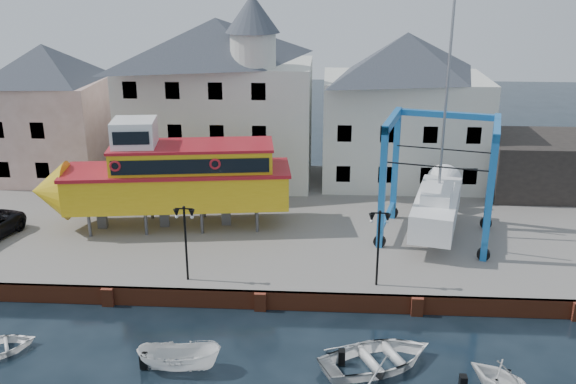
{
  "coord_description": "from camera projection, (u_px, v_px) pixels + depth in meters",
  "views": [
    {
      "loc": [
        3.21,
        -29.06,
        16.91
      ],
      "look_at": [
        1.0,
        7.0,
        4.0
      ],
      "focal_mm": 40.0,
      "sensor_mm": 36.0,
      "label": 1
    }
  ],
  "objects": [
    {
      "name": "building_pink",
      "position": [
        49.0,
        112.0,
        49.07
      ],
      "size": [
        8.0,
        7.0,
        10.3
      ],
      "color": "tan",
      "rests_on": "hardstanding"
    },
    {
      "name": "motorboat_b",
      "position": [
        377.0,
        366.0,
        28.53
      ],
      "size": [
        6.35,
        5.6,
        1.09
      ],
      "primitive_type": "imported",
      "rotation": [
        0.0,
        0.0,
        2.0
      ],
      "color": "white",
      "rests_on": "ground"
    },
    {
      "name": "lamp_post_left",
      "position": [
        185.0,
        224.0,
        33.14
      ],
      "size": [
        1.12,
        0.32,
        4.2
      ],
      "color": "black",
      "rests_on": "hardstanding"
    },
    {
      "name": "travel_lift",
      "position": [
        438.0,
        196.0,
        39.44
      ],
      "size": [
        7.72,
        9.75,
        14.27
      ],
      "rotation": [
        0.0,
        0.0,
        -0.25
      ],
      "color": "#1B679F",
      "rests_on": "hardstanding"
    },
    {
      "name": "lamp_post_right",
      "position": [
        379.0,
        229.0,
        32.56
      ],
      "size": [
        1.12,
        0.32,
        4.2
      ],
      "color": "black",
      "rests_on": "hardstanding"
    },
    {
      "name": "hardstanding",
      "position": [
        277.0,
        221.0,
        43.36
      ],
      "size": [
        44.0,
        22.0,
        1.0
      ],
      "primitive_type": "cube",
      "color": "slate",
      "rests_on": "ground"
    },
    {
      "name": "ground",
      "position": [
        260.0,
        310.0,
        33.19
      ],
      "size": [
        140.0,
        140.0,
        0.0
      ],
      "primitive_type": "plane",
      "color": "black",
      "rests_on": "ground"
    },
    {
      "name": "building_white_right",
      "position": [
        404.0,
        108.0,
        48.3
      ],
      "size": [
        12.0,
        8.0,
        11.2
      ],
      "color": "silver",
      "rests_on": "hardstanding"
    },
    {
      "name": "shed_dark",
      "position": [
        541.0,
        164.0,
        47.06
      ],
      "size": [
        8.0,
        7.0,
        4.0
      ],
      "primitive_type": "cube",
      "color": "black",
      "rests_on": "hardstanding"
    },
    {
      "name": "building_white_main",
      "position": [
        220.0,
        98.0,
        48.28
      ],
      "size": [
        14.0,
        8.3,
        14.0
      ],
      "color": "silver",
      "rests_on": "hardstanding"
    },
    {
      "name": "quay_wall",
      "position": [
        261.0,
        300.0,
        33.12
      ],
      "size": [
        44.0,
        0.47,
        1.0
      ],
      "color": "brown",
      "rests_on": "ground"
    },
    {
      "name": "motorboat_a",
      "position": [
        180.0,
        370.0,
        28.28
      ],
      "size": [
        3.76,
        1.5,
        1.44
      ],
      "primitive_type": "imported",
      "rotation": [
        0.0,
        0.0,
        1.6
      ],
      "color": "white",
      "rests_on": "ground"
    },
    {
      "name": "tour_boat",
      "position": [
        162.0,
        177.0,
        40.11
      ],
      "size": [
        16.41,
        5.87,
        6.99
      ],
      "rotation": [
        0.0,
        0.0,
        0.13
      ],
      "color": "#59595E",
      "rests_on": "hardstanding"
    }
  ]
}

